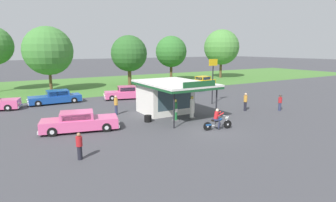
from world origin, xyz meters
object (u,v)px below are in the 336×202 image
object	(u,v)px
parked_car_back_row_centre_right	(203,81)
roadside_pole_sign	(213,74)
gas_pump_nearside	(175,111)
spare_tire_stack	(148,119)
bystander_chatting_near_pumps	(245,101)
parked_car_back_row_left	(184,86)
featured_classic_sedan	(79,122)
parked_car_second_row_spare	(125,93)
motorcycle_with_rider	(217,121)
bystander_standing_back_lot	(79,146)
bystander_admiring_sedan	(280,102)
parked_car_back_row_far_right	(56,97)
gas_pump_offside	(192,108)
bystander_strolling_foreground	(116,105)

from	to	relation	value
parked_car_back_row_centre_right	roadside_pole_sign	xyz separation A→B (m)	(-8.31, -12.43, 2.60)
gas_pump_nearside	spare_tire_stack	size ratio (longest dim) A/B	3.08
bystander_chatting_near_pumps	parked_car_back_row_centre_right	bearing A→B (deg)	65.17
parked_car_back_row_left	parked_car_back_row_centre_right	bearing A→B (deg)	31.13
featured_classic_sedan	parked_car_second_row_spare	bearing A→B (deg)	53.44
motorcycle_with_rider	bystander_standing_back_lot	world-z (taller)	motorcycle_with_rider
motorcycle_with_rider	parked_car_second_row_spare	size ratio (longest dim) A/B	0.44
bystander_admiring_sedan	roadside_pole_sign	distance (m)	7.32
gas_pump_nearside	motorcycle_with_rider	xyz separation A→B (m)	(1.37, -3.67, -0.19)
bystander_chatting_near_pumps	spare_tire_stack	size ratio (longest dim) A/B	2.91
bystander_standing_back_lot	gas_pump_nearside	bearing A→B (deg)	25.52
parked_car_back_row_centre_right	bystander_admiring_sedan	size ratio (longest dim) A/B	3.30
parked_car_back_row_left	bystander_admiring_sedan	xyz separation A→B (m)	(1.36, -14.63, 0.08)
gas_pump_nearside	featured_classic_sedan	world-z (taller)	gas_pump_nearside
motorcycle_with_rider	parked_car_back_row_left	bearing A→B (deg)	63.84
gas_pump_nearside	motorcycle_with_rider	distance (m)	3.93
bystander_admiring_sedan	bystander_standing_back_lot	world-z (taller)	bystander_admiring_sedan
parked_car_back_row_centre_right	parked_car_back_row_far_right	size ratio (longest dim) A/B	0.91
parked_car_second_row_spare	parked_car_back_row_far_right	distance (m)	7.74
gas_pump_offside	featured_classic_sedan	world-z (taller)	gas_pump_offside
bystander_chatting_near_pumps	parked_car_second_row_spare	bearing A→B (deg)	122.56
parked_car_back_row_far_right	bystander_standing_back_lot	size ratio (longest dim) A/B	3.68
parked_car_back_row_left	parked_car_back_row_far_right	world-z (taller)	parked_car_back_row_left
parked_car_back_row_far_right	spare_tire_stack	size ratio (longest dim) A/B	9.26
bystander_admiring_sedan	parked_car_back_row_centre_right	bearing A→B (deg)	75.45
bystander_standing_back_lot	gas_pump_offside	bearing A→B (deg)	21.82
gas_pump_offside	motorcycle_with_rider	world-z (taller)	gas_pump_offside
parked_car_back_row_far_right	bystander_standing_back_lot	xyz separation A→B (m)	(-1.32, -17.10, 0.12)
gas_pump_nearside	spare_tire_stack	xyz separation A→B (m)	(-2.09, 0.91, -0.57)
bystander_strolling_foreground	spare_tire_stack	bearing A→B (deg)	-69.24
parked_car_back_row_left	motorcycle_with_rider	bearing A→B (deg)	-116.16
gas_pump_nearside	parked_car_back_row_left	distance (m)	15.82
motorcycle_with_rider	parked_car_second_row_spare	bearing A→B (deg)	94.30
parked_car_back_row_centre_right	bystander_chatting_near_pumps	world-z (taller)	bystander_chatting_near_pumps
parked_car_second_row_spare	parked_car_back_row_left	xyz separation A→B (m)	(9.20, 1.07, 0.03)
parked_car_back_row_far_right	bystander_strolling_foreground	distance (m)	9.22
parked_car_back_row_left	bystander_admiring_sedan	world-z (taller)	parked_car_back_row_left
parked_car_back_row_centre_right	bystander_strolling_foreground	size ratio (longest dim) A/B	2.85
featured_classic_sedan	bystander_strolling_foreground	xyz separation A→B (m)	(4.03, 3.38, 0.27)
gas_pump_offside	bystander_strolling_foreground	bearing A→B (deg)	138.38
motorcycle_with_rider	parked_car_back_row_far_right	size ratio (longest dim) A/B	0.41
motorcycle_with_rider	bystander_chatting_near_pumps	bearing A→B (deg)	27.85
bystander_standing_back_lot	spare_tire_stack	world-z (taller)	bystander_standing_back_lot
motorcycle_with_rider	bystander_standing_back_lot	size ratio (longest dim) A/B	1.52
featured_classic_sedan	bystander_strolling_foreground	size ratio (longest dim) A/B	3.26
parked_car_back_row_left	spare_tire_stack	distance (m)	16.49
bystander_chatting_near_pumps	roadside_pole_sign	bearing A→B (deg)	98.02
bystander_strolling_foreground	gas_pump_offside	bearing A→B (deg)	-41.62
gas_pump_nearside	parked_car_back_row_left	xyz separation A→B (m)	(9.42, 12.71, -0.11)
parked_car_back_row_left	parked_car_back_row_far_right	xyz separation A→B (m)	(-16.83, 0.22, -0.07)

